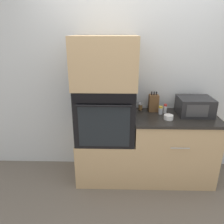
# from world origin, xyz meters

# --- Properties ---
(ground_plane) EXTENTS (12.00, 12.00, 0.00)m
(ground_plane) POSITION_xyz_m (0.00, 0.00, 0.00)
(ground_plane) COLOR #6B6056
(wall_back) EXTENTS (8.00, 0.05, 2.50)m
(wall_back) POSITION_xyz_m (0.00, 0.63, 1.25)
(wall_back) COLOR silver
(wall_back) RESTS_ON ground_plane
(oven_cabinet_base) EXTENTS (0.73, 0.60, 0.58)m
(oven_cabinet_base) POSITION_xyz_m (-0.36, 0.30, 0.29)
(oven_cabinet_base) COLOR tan
(oven_cabinet_base) RESTS_ON ground_plane
(wall_oven) EXTENTS (0.71, 0.64, 0.67)m
(wall_oven) POSITION_xyz_m (-0.36, 0.30, 0.92)
(wall_oven) COLOR black
(wall_oven) RESTS_ON oven_cabinet_base
(oven_cabinet_upper) EXTENTS (0.73, 0.60, 0.58)m
(oven_cabinet_upper) POSITION_xyz_m (-0.36, 0.30, 1.54)
(oven_cabinet_upper) COLOR tan
(oven_cabinet_upper) RESTS_ON wall_oven
(counter_unit) EXTENTS (1.04, 0.63, 0.88)m
(counter_unit) POSITION_xyz_m (0.51, 0.30, 0.44)
(counter_unit) COLOR tan
(counter_unit) RESTS_ON ground_plane
(microwave) EXTENTS (0.41, 0.35, 0.22)m
(microwave) POSITION_xyz_m (0.75, 0.37, 0.99)
(microwave) COLOR #232326
(microwave) RESTS_ON counter_unit
(knife_block) EXTENTS (0.12, 0.12, 0.26)m
(knife_block) POSITION_xyz_m (0.25, 0.49, 0.99)
(knife_block) COLOR brown
(knife_block) RESTS_ON counter_unit
(bowl) EXTENTS (0.11, 0.11, 0.06)m
(bowl) POSITION_xyz_m (0.39, 0.19, 0.91)
(bowl) COLOR white
(bowl) RESTS_ON counter_unit
(condiment_jar_near) EXTENTS (0.05, 0.05, 0.10)m
(condiment_jar_near) POSITION_xyz_m (0.33, 0.38, 0.93)
(condiment_jar_near) COLOR silver
(condiment_jar_near) RESTS_ON counter_unit
(condiment_jar_mid) EXTENTS (0.05, 0.05, 0.12)m
(condiment_jar_mid) POSITION_xyz_m (0.40, 0.42, 0.94)
(condiment_jar_mid) COLOR silver
(condiment_jar_mid) RESTS_ON counter_unit
(condiment_jar_far) EXTENTS (0.05, 0.05, 0.09)m
(condiment_jar_far) POSITION_xyz_m (0.09, 0.53, 0.93)
(condiment_jar_far) COLOR brown
(condiment_jar_far) RESTS_ON counter_unit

